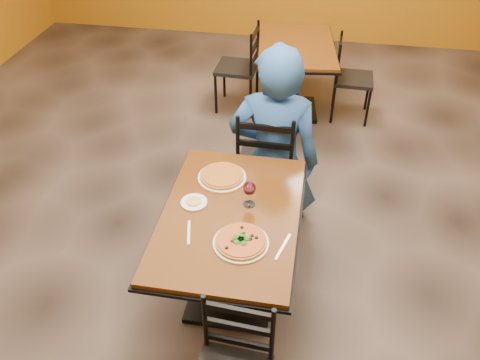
% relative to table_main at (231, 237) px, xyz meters
% --- Properties ---
extents(floor, '(7.00, 8.00, 0.01)m').
position_rel_table_main_xyz_m(floor, '(0.00, 0.50, -0.56)').
color(floor, black).
rests_on(floor, ground).
extents(table_main, '(0.83, 1.23, 0.75)m').
position_rel_table_main_xyz_m(table_main, '(0.00, 0.00, 0.00)').
color(table_main, '#5A320E').
rests_on(table_main, floor).
extents(table_second, '(0.89, 1.21, 0.75)m').
position_rel_table_main_xyz_m(table_second, '(0.19, 2.53, -0.00)').
color(table_second, '#5A320E').
rests_on(table_second, floor).
extents(chair_main_far, '(0.44, 0.44, 0.95)m').
position_rel_table_main_xyz_m(chair_main_far, '(0.11, 0.96, -0.08)').
color(chair_main_far, black).
rests_on(chair_main_far, floor).
extents(chair_second_left, '(0.42, 0.42, 0.90)m').
position_rel_table_main_xyz_m(chair_second_left, '(-0.41, 2.53, -0.11)').
color(chair_second_left, black).
rests_on(chair_second_left, floor).
extents(chair_second_right, '(0.39, 0.39, 0.84)m').
position_rel_table_main_xyz_m(chair_second_right, '(0.78, 2.53, -0.13)').
color(chair_second_right, black).
rests_on(chair_second_right, floor).
extents(diner, '(0.69, 0.45, 1.44)m').
position_rel_table_main_xyz_m(diner, '(0.16, 0.90, 0.16)').
color(diner, navy).
rests_on(diner, floor).
extents(plate_main, '(0.31, 0.31, 0.01)m').
position_rel_table_main_xyz_m(plate_main, '(0.10, -0.23, 0.20)').
color(plate_main, white).
rests_on(plate_main, table_main).
extents(pizza_main, '(0.28, 0.28, 0.02)m').
position_rel_table_main_xyz_m(pizza_main, '(0.10, -0.23, 0.21)').
color(pizza_main, maroon).
rests_on(pizza_main, plate_main).
extents(plate_far, '(0.31, 0.31, 0.01)m').
position_rel_table_main_xyz_m(plate_far, '(-0.12, 0.33, 0.20)').
color(plate_far, white).
rests_on(plate_far, table_main).
extents(pizza_far, '(0.28, 0.28, 0.02)m').
position_rel_table_main_xyz_m(pizza_far, '(-0.12, 0.33, 0.21)').
color(pizza_far, '#BB7A24').
rests_on(pizza_far, plate_far).
extents(side_plate, '(0.16, 0.16, 0.01)m').
position_rel_table_main_xyz_m(side_plate, '(-0.23, 0.06, 0.20)').
color(side_plate, white).
rests_on(side_plate, table_main).
extents(dip, '(0.09, 0.09, 0.01)m').
position_rel_table_main_xyz_m(dip, '(-0.23, 0.06, 0.21)').
color(dip, tan).
rests_on(dip, side_plate).
extents(wine_glass, '(0.08, 0.08, 0.18)m').
position_rel_table_main_xyz_m(wine_glass, '(0.10, 0.10, 0.28)').
color(wine_glass, white).
rests_on(wine_glass, table_main).
extents(fork, '(0.06, 0.19, 0.00)m').
position_rel_table_main_xyz_m(fork, '(-0.20, -0.19, 0.20)').
color(fork, silver).
rests_on(fork, table_main).
extents(knife, '(0.07, 0.21, 0.00)m').
position_rel_table_main_xyz_m(knife, '(0.33, -0.21, 0.20)').
color(knife, silver).
rests_on(knife, table_main).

